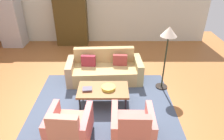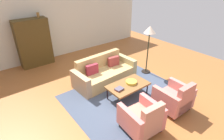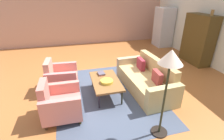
{
  "view_description": "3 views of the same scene",
  "coord_description": "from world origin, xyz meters",
  "px_view_note": "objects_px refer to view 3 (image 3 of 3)",
  "views": [
    {
      "loc": [
        0.71,
        -3.94,
        3.22
      ],
      "look_at": [
        0.73,
        0.54,
        0.67
      ],
      "focal_mm": 32.92,
      "sensor_mm": 36.0,
      "label": 1
    },
    {
      "loc": [
        -2.53,
        -3.09,
        3.25
      ],
      "look_at": [
        0.3,
        0.52,
        0.77
      ],
      "focal_mm": 28.92,
      "sensor_mm": 36.0,
      "label": 2
    },
    {
      "loc": [
        4.21,
        -0.76,
        2.53
      ],
      "look_at": [
        0.34,
        0.26,
        0.63
      ],
      "focal_mm": 26.66,
      "sensor_mm": 36.0,
      "label": 3
    }
  ],
  "objects_px": {
    "book_stack": "(101,73)",
    "armchair_right": "(59,104)",
    "coffee_table": "(106,82)",
    "armchair_left": "(60,78)",
    "cabinet": "(198,40)",
    "vase_tall": "(212,13)",
    "floor_lamp": "(170,66)",
    "refrigerator": "(163,27)",
    "fruit_bowl": "(107,81)",
    "couch": "(147,80)"
  },
  "relations": [
    {
      "from": "vase_tall",
      "to": "fruit_bowl",
      "type": "bearing_deg",
      "value": -73.55
    },
    {
      "from": "refrigerator",
      "to": "armchair_right",
      "type": "bearing_deg",
      "value": -49.1
    },
    {
      "from": "cabinet",
      "to": "floor_lamp",
      "type": "xyz_separation_m",
      "value": [
        2.94,
        -3.13,
        0.54
      ]
    },
    {
      "from": "cabinet",
      "to": "refrigerator",
      "type": "height_order",
      "value": "refrigerator"
    },
    {
      "from": "couch",
      "to": "coffee_table",
      "type": "distance_m",
      "value": 1.19
    },
    {
      "from": "book_stack",
      "to": "armchair_right",
      "type": "bearing_deg",
      "value": -49.29
    },
    {
      "from": "vase_tall",
      "to": "floor_lamp",
      "type": "height_order",
      "value": "vase_tall"
    },
    {
      "from": "armchair_right",
      "to": "fruit_bowl",
      "type": "distance_m",
      "value": 1.26
    },
    {
      "from": "couch",
      "to": "cabinet",
      "type": "distance_m",
      "value": 3.05
    },
    {
      "from": "armchair_right",
      "to": "floor_lamp",
      "type": "relative_size",
      "value": 0.51
    },
    {
      "from": "vase_tall",
      "to": "armchair_left",
      "type": "bearing_deg",
      "value": -85.4
    },
    {
      "from": "fruit_bowl",
      "to": "book_stack",
      "type": "bearing_deg",
      "value": -174.84
    },
    {
      "from": "fruit_bowl",
      "to": "book_stack",
      "type": "distance_m",
      "value": 0.5
    },
    {
      "from": "refrigerator",
      "to": "floor_lamp",
      "type": "height_order",
      "value": "refrigerator"
    },
    {
      "from": "fruit_bowl",
      "to": "cabinet",
      "type": "height_order",
      "value": "cabinet"
    },
    {
      "from": "fruit_bowl",
      "to": "refrigerator",
      "type": "distance_m",
      "value": 5.34
    },
    {
      "from": "armchair_left",
      "to": "book_stack",
      "type": "distance_m",
      "value": 1.15
    },
    {
      "from": "coffee_table",
      "to": "vase_tall",
      "type": "relative_size",
      "value": 6.43
    },
    {
      "from": "coffee_table",
      "to": "armchair_left",
      "type": "xyz_separation_m",
      "value": [
        -0.6,
        -1.17,
        -0.05
      ]
    },
    {
      "from": "armchair_right",
      "to": "cabinet",
      "type": "xyz_separation_m",
      "value": [
        -1.96,
        5.02,
        0.56
      ]
    },
    {
      "from": "coffee_table",
      "to": "book_stack",
      "type": "relative_size",
      "value": 4.88
    },
    {
      "from": "couch",
      "to": "armchair_left",
      "type": "distance_m",
      "value": 2.43
    },
    {
      "from": "armchair_left",
      "to": "vase_tall",
      "type": "bearing_deg",
      "value": 98.85
    },
    {
      "from": "cabinet",
      "to": "book_stack",
      "type": "bearing_deg",
      "value": -75.72
    },
    {
      "from": "armchair_left",
      "to": "book_stack",
      "type": "bearing_deg",
      "value": 82.25
    },
    {
      "from": "couch",
      "to": "fruit_bowl",
      "type": "height_order",
      "value": "couch"
    },
    {
      "from": "book_stack",
      "to": "floor_lamp",
      "type": "relative_size",
      "value": 0.14
    },
    {
      "from": "armchair_right",
      "to": "fruit_bowl",
      "type": "relative_size",
      "value": 2.75
    },
    {
      "from": "armchair_right",
      "to": "cabinet",
      "type": "height_order",
      "value": "cabinet"
    },
    {
      "from": "armchair_left",
      "to": "armchair_right",
      "type": "relative_size",
      "value": 1.0
    },
    {
      "from": "fruit_bowl",
      "to": "couch",
      "type": "bearing_deg",
      "value": 96.37
    },
    {
      "from": "fruit_bowl",
      "to": "vase_tall",
      "type": "bearing_deg",
      "value": 106.45
    },
    {
      "from": "cabinet",
      "to": "armchair_left",
      "type": "bearing_deg",
      "value": -81.47
    },
    {
      "from": "vase_tall",
      "to": "refrigerator",
      "type": "xyz_separation_m",
      "value": [
        -2.65,
        -0.1,
        -0.97
      ]
    },
    {
      "from": "armchair_left",
      "to": "vase_tall",
      "type": "height_order",
      "value": "vase_tall"
    },
    {
      "from": "armchair_right",
      "to": "vase_tall",
      "type": "distance_m",
      "value": 5.49
    },
    {
      "from": "vase_tall",
      "to": "armchair_right",
      "type": "bearing_deg",
      "value": -72.23
    },
    {
      "from": "couch",
      "to": "fruit_bowl",
      "type": "xyz_separation_m",
      "value": [
        0.13,
        -1.19,
        0.18
      ]
    },
    {
      "from": "cabinet",
      "to": "floor_lamp",
      "type": "height_order",
      "value": "cabinet"
    },
    {
      "from": "floor_lamp",
      "to": "refrigerator",
      "type": "bearing_deg",
      "value": 149.96
    },
    {
      "from": "armchair_right",
      "to": "refrigerator",
      "type": "height_order",
      "value": "refrigerator"
    },
    {
      "from": "fruit_bowl",
      "to": "vase_tall",
      "type": "relative_size",
      "value": 1.72
    },
    {
      "from": "armchair_right",
      "to": "floor_lamp",
      "type": "xyz_separation_m",
      "value": [
        0.98,
        1.89,
        1.1
      ]
    },
    {
      "from": "book_stack",
      "to": "cabinet",
      "type": "distance_m",
      "value": 4.04
    },
    {
      "from": "fruit_bowl",
      "to": "refrigerator",
      "type": "height_order",
      "value": "refrigerator"
    },
    {
      "from": "coffee_table",
      "to": "armchair_right",
      "type": "xyz_separation_m",
      "value": [
        0.6,
        -1.17,
        -0.05
      ]
    },
    {
      "from": "couch",
      "to": "armchair_left",
      "type": "relative_size",
      "value": 2.44
    },
    {
      "from": "coffee_table",
      "to": "fruit_bowl",
      "type": "bearing_deg",
      "value": -0.0
    },
    {
      "from": "coffee_table",
      "to": "armchair_left",
      "type": "height_order",
      "value": "armchair_left"
    },
    {
      "from": "coffee_table",
      "to": "armchair_left",
      "type": "distance_m",
      "value": 1.31
    }
  ]
}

